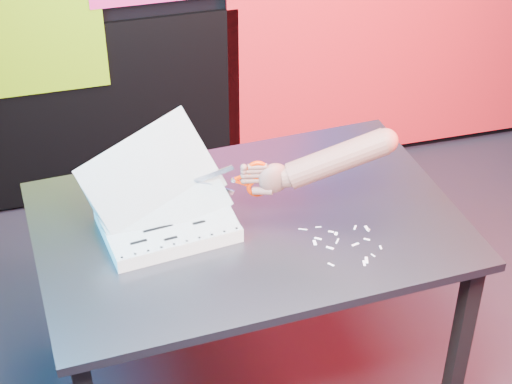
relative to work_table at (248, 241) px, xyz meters
name	(u,v)px	position (x,y,z in m)	size (l,w,h in m)	color
room	(410,52)	(0.40, -0.17, 0.68)	(3.01, 3.01, 2.71)	#22212C
work_table	(248,241)	(0.00, 0.00, 0.00)	(1.34, 0.94, 0.75)	black
printout_stack	(166,221)	(-0.25, 0.02, 0.11)	(0.47, 0.33, 0.36)	beige
scissors	(252,179)	(0.02, 0.03, 0.22)	(0.22, 0.05, 0.13)	#A4ACC0
hand_forearm	(327,162)	(0.24, -0.02, 0.27)	(0.45, 0.14, 0.21)	brown
paper_clippings	(345,243)	(0.25, -0.18, 0.08)	(0.21, 0.22, 0.00)	silver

